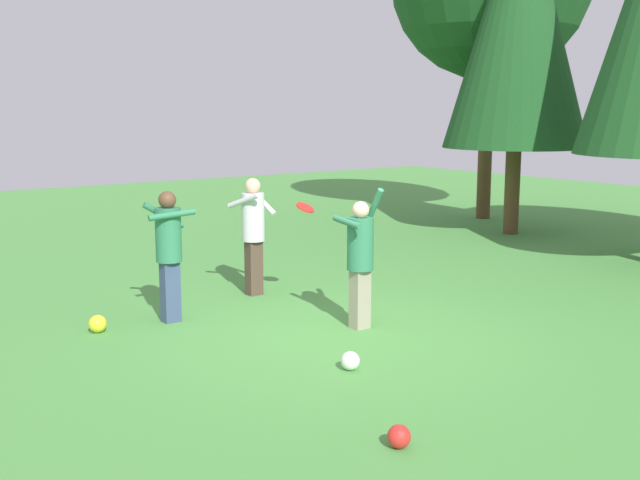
{
  "coord_description": "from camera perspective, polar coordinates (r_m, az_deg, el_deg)",
  "views": [
    {
      "loc": [
        7.47,
        -5.79,
        2.83
      ],
      "look_at": [
        -0.85,
        0.34,
        1.05
      ],
      "focal_mm": 43.67,
      "sensor_mm": 36.0,
      "label": 1
    }
  ],
  "objects": [
    {
      "name": "frisbee",
      "position": [
        11.01,
        -1.09,
        2.39
      ],
      "size": [
        0.34,
        0.34,
        0.14
      ],
      "color": "red"
    },
    {
      "name": "ball_red",
      "position": [
        6.75,
        5.81,
        -14.13
      ],
      "size": [
        0.2,
        0.2,
        0.2
      ],
      "primitive_type": "sphere",
      "color": "red",
      "rests_on": "ground_plane"
    },
    {
      "name": "ground_plane",
      "position": [
        9.87,
        1.35,
        -6.9
      ],
      "size": [
        40.0,
        40.0,
        0.0
      ],
      "primitive_type": "plane",
      "color": "#4C9342"
    },
    {
      "name": "ball_white",
      "position": [
        8.54,
        2.23,
        -8.83
      ],
      "size": [
        0.21,
        0.21,
        0.21
      ],
      "primitive_type": "sphere",
      "color": "white",
      "rests_on": "ground_plane"
    },
    {
      "name": "ball_yellow",
      "position": [
        10.29,
        -15.98,
        -5.92
      ],
      "size": [
        0.23,
        0.23,
        0.23
      ],
      "primitive_type": "sphere",
      "color": "yellow",
      "rests_on": "ground_plane"
    },
    {
      "name": "person_thrower",
      "position": [
        9.91,
        2.97,
        -0.98
      ],
      "size": [
        0.58,
        0.52,
        1.82
      ],
      "rotation": [
        0.0,
        0.0,
        3.05
      ],
      "color": "gray",
      "rests_on": "ground_plane"
    },
    {
      "name": "person_catcher",
      "position": [
        11.71,
        -4.91,
        1.04
      ],
      "size": [
        0.68,
        0.62,
        1.78
      ],
      "rotation": [
        0.0,
        0.0,
        0.27
      ],
      "color": "#4C382D",
      "rests_on": "ground_plane"
    },
    {
      "name": "tree_left",
      "position": [
        17.93,
        14.4,
        15.5
      ],
      "size": [
        3.16,
        3.16,
        7.54
      ],
      "color": "brown",
      "rests_on": "ground_plane"
    },
    {
      "name": "person_bystander",
      "position": [
        10.38,
        -11.02,
        -0.34
      ],
      "size": [
        0.57,
        0.66,
        1.75
      ],
      "rotation": [
        0.0,
        0.0,
        1.4
      ],
      "color": "#38476B",
      "rests_on": "ground_plane"
    }
  ]
}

